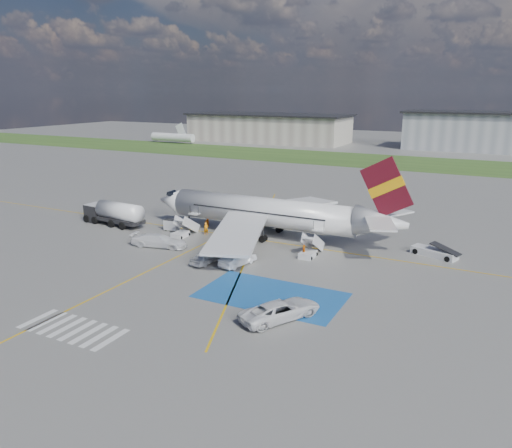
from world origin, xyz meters
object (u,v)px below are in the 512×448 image
object	(u,v)px
airliner	(272,213)
car_silver_a	(206,257)
fuel_tanker	(114,215)
van_white_b	(159,239)
gpu_cart	(172,225)
van_white_a	(281,307)
belt_loader	(435,253)
car_silver_b	(238,259)

from	to	relation	value
airliner	car_silver_a	world-z (taller)	airliner
fuel_tanker	van_white_b	bearing A→B (deg)	-18.48
gpu_cart	van_white_a	distance (m)	31.60
van_white_b	belt_loader	bearing A→B (deg)	-80.08
fuel_tanker	van_white_b	xyz separation A→B (m)	(12.51, -5.57, -0.40)
fuel_tanker	car_silver_a	world-z (taller)	fuel_tanker
airliner	van_white_b	distance (m)	15.31
gpu_cart	fuel_tanker	bearing A→B (deg)	-178.03
airliner	gpu_cart	xyz separation A→B (m)	(-14.02, -3.57, -2.64)
car_silver_b	van_white_a	world-z (taller)	van_white_a
car_silver_a	airliner	bearing A→B (deg)	-96.21
fuel_tanker	van_white_b	distance (m)	13.70
gpu_cart	belt_loader	xyz separation A→B (m)	(34.95, 5.16, -0.32)
fuel_tanker	gpu_cart	distance (m)	9.53
belt_loader	van_white_a	bearing A→B (deg)	-93.23
belt_loader	car_silver_a	bearing A→B (deg)	-129.33
airliner	van_white_b	size ratio (longest dim) A/B	6.67
car_silver_b	van_white_a	bearing A→B (deg)	146.17
gpu_cart	car_silver_a	size ratio (longest dim) A/B	0.48
belt_loader	van_white_b	distance (m)	34.06
car_silver_b	van_white_a	size ratio (longest dim) A/B	0.84
van_white_a	van_white_b	xyz separation A→B (m)	(-22.34, 11.80, -0.01)
airliner	belt_loader	distance (m)	21.20
belt_loader	van_white_b	size ratio (longest dim) A/B	1.08
car_silver_b	belt_loader	bearing A→B (deg)	-133.14
van_white_a	airliner	bearing A→B (deg)	-33.66
belt_loader	van_white_b	world-z (taller)	van_white_b
van_white_b	airliner	bearing A→B (deg)	-56.98
gpu_cart	van_white_a	world-z (taller)	van_white_a
gpu_cart	car_silver_b	distance (m)	17.63
belt_loader	van_white_a	size ratio (longest dim) A/B	1.03
fuel_tanker	car_silver_a	size ratio (longest dim) A/B	2.39
airliner	fuel_tanker	bearing A→B (deg)	-168.14
van_white_a	van_white_b	world-z (taller)	van_white_a
car_silver_a	van_white_b	distance (m)	9.04
gpu_cart	car_silver_a	bearing A→B (deg)	-44.87
fuel_tanker	gpu_cart	size ratio (longest dim) A/B	4.99
car_silver_a	car_silver_b	xyz separation A→B (m)	(3.68, 0.97, 0.05)
airliner	fuel_tanker	xyz separation A→B (m)	(-23.42, -4.92, -1.91)
gpu_cart	car_silver_b	world-z (taller)	gpu_cart
airliner	belt_loader	xyz separation A→B (m)	(20.93, 1.58, -2.96)
fuel_tanker	van_white_a	xyz separation A→B (m)	(34.85, -17.37, -0.39)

